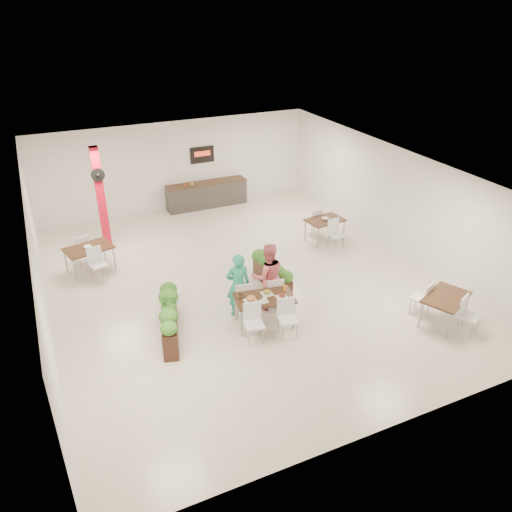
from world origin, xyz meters
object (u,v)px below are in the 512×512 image
(side_table_a, at_px, (89,251))
(red_column, at_px, (101,197))
(diner_man, at_px, (238,285))
(side_table_c, at_px, (446,301))
(main_table, at_px, (264,302))
(service_counter, at_px, (207,194))
(planter_left, at_px, (169,316))
(planter_right, at_px, (272,272))
(diner_woman, at_px, (268,276))
(side_table_b, at_px, (325,223))

(side_table_a, bearing_deg, red_column, 49.95)
(diner_man, distance_m, side_table_c, 4.97)
(main_table, height_order, side_table_a, same)
(diner_man, height_order, side_table_a, diner_man)
(service_counter, relative_size, planter_left, 1.47)
(main_table, xyz_separation_m, planter_left, (-2.17, 0.50, -0.11))
(planter_left, xyz_separation_m, planter_right, (3.10, 0.95, -0.04))
(planter_left, relative_size, planter_right, 1.14)
(service_counter, bearing_deg, planter_right, -93.39)
(service_counter, relative_size, diner_woman, 1.70)
(diner_woman, bearing_deg, planter_left, 13.63)
(main_table, bearing_deg, red_column, 114.69)
(planter_left, bearing_deg, side_table_c, -20.28)
(red_column, distance_m, service_counter, 4.56)
(red_column, relative_size, main_table, 1.77)
(service_counter, xyz_separation_m, diner_man, (-1.69, -7.08, 0.34))
(service_counter, distance_m, diner_man, 7.29)
(planter_left, bearing_deg, red_column, 95.61)
(service_counter, relative_size, side_table_a, 1.79)
(side_table_b, bearing_deg, red_column, 151.97)
(diner_man, xyz_separation_m, side_table_c, (4.34, -2.41, -0.21))
(diner_man, bearing_deg, planter_left, 15.14)
(service_counter, distance_m, planter_left, 8.02)
(main_table, xyz_separation_m, side_table_b, (3.73, 3.35, -0.01))
(diner_woman, bearing_deg, service_counter, -86.92)
(diner_woman, height_order, planter_left, diner_woman)
(red_column, xyz_separation_m, service_counter, (4.00, 1.86, -1.15))
(diner_woman, bearing_deg, diner_man, 10.24)
(red_column, bearing_deg, side_table_c, -48.94)
(side_table_c, bearing_deg, planter_left, 134.96)
(red_column, bearing_deg, diner_woman, -59.20)
(red_column, xyz_separation_m, planter_left, (0.53, -5.37, -1.11))
(main_table, height_order, diner_man, diner_man)
(service_counter, height_order, side_table_c, service_counter)
(main_table, distance_m, planter_left, 2.23)
(red_column, height_order, diner_man, red_column)
(red_column, relative_size, diner_man, 1.92)
(side_table_a, xyz_separation_m, side_table_b, (7.14, -1.07, -0.01))
(planter_left, bearing_deg, planter_right, 16.99)
(diner_woman, relative_size, planter_left, 0.86)
(planter_left, bearing_deg, diner_man, 4.89)
(red_column, bearing_deg, side_table_b, -21.38)
(main_table, distance_m, side_table_c, 4.32)
(main_table, height_order, planter_left, planter_left)
(diner_man, distance_m, planter_left, 1.81)
(side_table_b, xyz_separation_m, side_table_c, (0.21, -5.11, -0.00))
(diner_woman, bearing_deg, main_table, 68.09)
(side_table_a, height_order, side_table_b, same)
(planter_right, distance_m, side_table_b, 3.39)
(diner_man, bearing_deg, diner_woman, -169.76)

